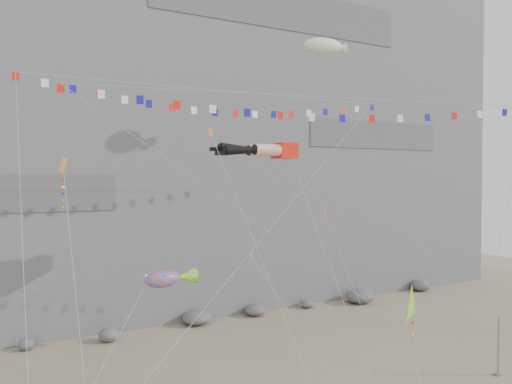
{
  "coord_description": "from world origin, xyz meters",
  "views": [
    {
      "loc": [
        -16.62,
        -24.67,
        13.18
      ],
      "look_at": [
        1.73,
        9.0,
        12.12
      ],
      "focal_mm": 35.0,
      "sensor_mm": 36.0,
      "label": 1
    }
  ],
  "objects": [
    {
      "name": "anchor_pole_right",
      "position": [
        13.39,
        -3.46,
        1.97
      ],
      "size": [
        0.12,
        0.12,
        3.94
      ],
      "primitive_type": "cylinder",
      "color": "gray",
      "rests_on": "ground"
    },
    {
      "name": "legs_kite",
      "position": [
        1.67,
        7.79,
        15.25
      ],
      "size": [
        6.57,
        16.14,
        21.32
      ],
      "rotation": [
        0.0,
        0.0,
        -0.09
      ],
      "color": "red",
      "rests_on": "ground"
    },
    {
      "name": "flag_banner_lower",
      "position": [
        4.81,
        4.06,
        18.92
      ],
      "size": [
        34.56,
        10.61,
        21.55
      ],
      "color": "red",
      "rests_on": "ground"
    },
    {
      "name": "small_kite_c",
      "position": [
        -3.25,
        0.25,
        8.54
      ],
      "size": [
        4.39,
        6.86,
        11.32
      ],
      "color": "green",
      "rests_on": "ground"
    },
    {
      "name": "talus_boulders",
      "position": [
        0.0,
        17.0,
        0.6
      ],
      "size": [
        60.0,
        3.0,
        1.2
      ],
      "primitive_type": null,
      "color": "#5D5D62",
      "rests_on": "ground"
    },
    {
      "name": "small_kite_a",
      "position": [
        -2.87,
        6.92,
        16.08
      ],
      "size": [
        1.4,
        14.35,
        21.26
      ],
      "color": "orange",
      "rests_on": "ground"
    },
    {
      "name": "small_kite_b",
      "position": [
        6.21,
        6.17,
        10.37
      ],
      "size": [
        4.35,
        13.17,
        16.74
      ],
      "color": "purple",
      "rests_on": "ground"
    },
    {
      "name": "cliff",
      "position": [
        0.0,
        32.0,
        25.0
      ],
      "size": [
        80.0,
        28.0,
        50.0
      ],
      "primitive_type": "cube",
      "color": "slate",
      "rests_on": "ground"
    },
    {
      "name": "flag_banner_upper",
      "position": [
        -0.52,
        9.74,
        19.77
      ],
      "size": [
        29.06,
        13.97,
        28.14
      ],
      "color": "red",
      "rests_on": "ground"
    },
    {
      "name": "blimp_windsock",
      "position": [
        8.36,
        9.47,
        24.19
      ],
      "size": [
        8.15,
        12.83,
        27.45
      ],
      "color": "beige",
      "rests_on": "ground"
    },
    {
      "name": "harlequin_kite",
      "position": [
        -13.13,
        2.11,
        13.78
      ],
      "size": [
        1.63,
        6.27,
        14.93
      ],
      "color": "red",
      "rests_on": "ground"
    },
    {
      "name": "fish_windsock",
      "position": [
        -8.7,
        -0.2,
        8.01
      ],
      "size": [
        8.3,
        3.96,
        10.78
      ],
      "color": "#E53B0B",
      "rests_on": "ground"
    },
    {
      "name": "delta_kite",
      "position": [
        5.35,
        -3.63,
        5.65
      ],
      "size": [
        4.88,
        5.18,
        8.05
      ],
      "color": "yellow",
      "rests_on": "ground"
    }
  ]
}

